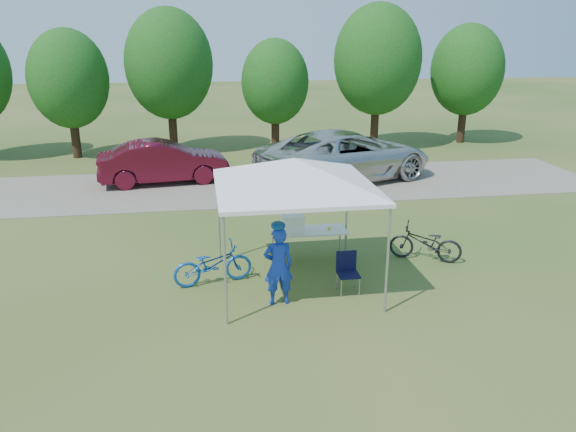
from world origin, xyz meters
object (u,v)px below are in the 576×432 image
(cooler, at_px, (292,223))
(bike_dark, at_px, (426,243))
(minivan, at_px, (346,155))
(cyclist, at_px, (278,266))
(bike_blue, at_px, (213,264))
(folding_chair, at_px, (347,268))
(sedan, at_px, (164,162))
(folding_table, at_px, (309,232))

(cooler, bearing_deg, bike_dark, -9.84)
(cooler, bearing_deg, minivan, 66.28)
(cyclist, xyz_separation_m, bike_blue, (-1.24, 1.12, -0.35))
(folding_chair, distance_m, sedan, 10.26)
(folding_chair, relative_size, cyclist, 0.52)
(folding_chair, xyz_separation_m, bike_dark, (2.20, 1.27, -0.05))
(minivan, bearing_deg, folding_chair, 143.37)
(bike_blue, relative_size, sedan, 0.38)
(bike_blue, height_order, bike_dark, bike_blue)
(bike_dark, distance_m, minivan, 7.47)
(cyclist, height_order, sedan, cyclist)
(folding_table, relative_size, cooler, 3.30)
(cooler, xyz_separation_m, minivan, (3.04, 6.93, 0.01))
(cyclist, distance_m, bike_dark, 4.04)
(folding_chair, distance_m, cooler, 2.03)
(folding_table, bearing_deg, cyclist, -115.47)
(folding_table, xyz_separation_m, cyclist, (-1.03, -2.16, 0.13))
(folding_chair, xyz_separation_m, cooler, (-0.85, 1.80, 0.42))
(folding_chair, bearing_deg, sedan, 114.27)
(cyclist, height_order, bike_dark, cyclist)
(folding_table, distance_m, minivan, 7.42)
(sedan, bearing_deg, bike_blue, -177.83)
(folding_table, relative_size, sedan, 0.39)
(cyclist, xyz_separation_m, sedan, (-2.68, 9.73, -0.04))
(cooler, bearing_deg, folding_chair, -64.81)
(bike_dark, bearing_deg, folding_chair, -33.83)
(folding_chair, xyz_separation_m, cyclist, (-1.48, -0.36, 0.31))
(folding_chair, height_order, bike_blue, bike_blue)
(cyclist, bearing_deg, bike_blue, -45.68)
(sedan, bearing_deg, folding_chair, -163.40)
(bike_blue, bearing_deg, bike_dark, -96.28)
(cooler, relative_size, bike_dark, 0.32)
(folding_table, height_order, bike_blue, bike_blue)
(folding_chair, relative_size, bike_dark, 0.50)
(folding_chair, relative_size, sedan, 0.19)
(cyclist, height_order, minivan, minivan)
(cooler, xyz_separation_m, cyclist, (-0.63, -2.16, -0.11))
(bike_dark, xyz_separation_m, sedan, (-6.36, 8.11, 0.32))
(sedan, bearing_deg, folding_table, -161.25)
(folding_table, distance_m, bike_blue, 2.50)
(bike_blue, distance_m, sedan, 8.74)
(cyclist, bearing_deg, folding_table, -118.99)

